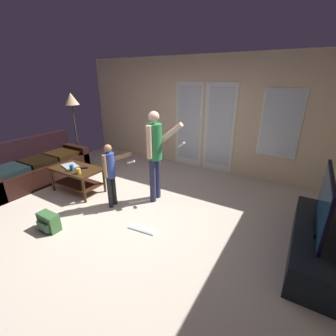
# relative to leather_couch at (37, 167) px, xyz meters

# --- Properties ---
(ground_plane) EXTENTS (6.29, 5.47, 0.02)m
(ground_plane) POSITION_rel_leather_couch_xyz_m (2.49, -0.05, -0.31)
(ground_plane) COLOR beige
(wall_back_with_doors) EXTENTS (6.29, 0.09, 2.64)m
(wall_back_with_doors) POSITION_rel_leather_couch_xyz_m (2.57, 2.65, 0.98)
(wall_back_with_doors) COLOR beige
(wall_back_with_doors) RESTS_ON ground_plane
(leather_couch) EXTENTS (0.87, 2.08, 0.91)m
(leather_couch) POSITION_rel_leather_couch_xyz_m (0.00, 0.00, 0.00)
(leather_couch) COLOR black
(leather_couch) RESTS_ON ground_plane
(coffee_table) EXTENTS (0.99, 0.57, 0.50)m
(coffee_table) POSITION_rel_leather_couch_xyz_m (1.21, 0.11, 0.06)
(coffee_table) COLOR #3A2410
(coffee_table) RESTS_ON ground_plane
(tv_stand) EXTENTS (0.49, 1.73, 0.40)m
(tv_stand) POSITION_rel_leather_couch_xyz_m (5.23, 0.42, -0.10)
(tv_stand) COLOR black
(tv_stand) RESTS_ON ground_plane
(flat_screen_tv) EXTENTS (0.08, 1.21, 0.73)m
(flat_screen_tv) POSITION_rel_leather_couch_xyz_m (5.22, 0.43, 0.46)
(flat_screen_tv) COLOR black
(flat_screen_tv) RESTS_ON tv_stand
(person_adult) EXTENTS (0.61, 0.47, 1.62)m
(person_adult) POSITION_rel_leather_couch_xyz_m (2.70, 0.63, 0.67)
(person_adult) COLOR #2D3152
(person_adult) RESTS_ON ground_plane
(person_child) EXTENTS (0.50, 0.35, 1.12)m
(person_child) POSITION_rel_leather_couch_xyz_m (2.19, 0.04, 0.38)
(person_child) COLOR #232427
(person_child) RESTS_ON ground_plane
(floor_lamp) EXTENTS (0.38, 0.38, 1.78)m
(floor_lamp) POSITION_rel_leather_couch_xyz_m (-0.29, 1.34, 1.25)
(floor_lamp) COLOR #2A2D27
(floor_lamp) RESTS_ON ground_plane
(backpack) EXTENTS (0.34, 0.20, 0.27)m
(backpack) POSITION_rel_leather_couch_xyz_m (1.86, -0.97, -0.17)
(backpack) COLOR #376134
(backpack) RESTS_ON ground_plane
(loose_keyboard) EXTENTS (0.45, 0.17, 0.02)m
(loose_keyboard) POSITION_rel_leather_couch_xyz_m (3.05, -0.26, -0.29)
(loose_keyboard) COLOR white
(loose_keyboard) RESTS_ON ground_plane
(laptop_closed) EXTENTS (0.39, 0.33, 0.02)m
(laptop_closed) POSITION_rel_leather_couch_xyz_m (1.02, 0.11, 0.20)
(laptop_closed) COLOR #ADB3BA
(laptop_closed) RESTS_ON coffee_table
(cup_near_edge) EXTENTS (0.08, 0.08, 0.10)m
(cup_near_edge) POSITION_rel_leather_couch_xyz_m (1.48, -0.05, 0.24)
(cup_near_edge) COLOR gold
(cup_near_edge) RESTS_ON coffee_table
(cup_by_laptop) EXTENTS (0.07, 0.07, 0.11)m
(cup_by_laptop) POSITION_rel_leather_couch_xyz_m (1.25, -0.02, 0.25)
(cup_by_laptop) COLOR #185498
(cup_by_laptop) RESTS_ON coffee_table
(tv_remote_black) EXTENTS (0.16, 0.16, 0.02)m
(tv_remote_black) POSITION_rel_leather_couch_xyz_m (1.34, 0.16, 0.21)
(tv_remote_black) COLOR black
(tv_remote_black) RESTS_ON coffee_table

